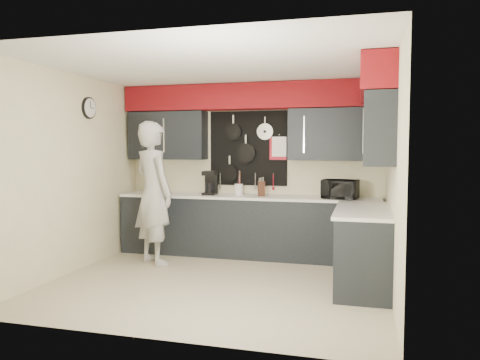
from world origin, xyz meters
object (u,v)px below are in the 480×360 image
(knife_block, at_px, (261,189))
(person, at_px, (153,193))
(utensil_crock, at_px, (239,189))
(coffee_maker, at_px, (210,182))
(microwave, at_px, (340,189))

(knife_block, distance_m, person, 1.58)
(knife_block, bearing_deg, utensil_crock, 150.34)
(utensil_crock, xyz_separation_m, coffee_maker, (-0.44, -0.04, 0.10))
(coffee_maker, bearing_deg, knife_block, -7.42)
(person, bearing_deg, knife_block, -117.48)
(utensil_crock, xyz_separation_m, person, (-1.02, -0.82, -0.00))
(microwave, bearing_deg, knife_block, -173.99)
(knife_block, relative_size, person, 0.11)
(knife_block, bearing_deg, microwave, -22.64)
(microwave, relative_size, knife_block, 2.20)
(utensil_crock, distance_m, person, 1.31)
(utensil_crock, bearing_deg, coffee_maker, -174.23)
(knife_block, relative_size, utensil_crock, 1.30)
(knife_block, xyz_separation_m, coffee_maker, (-0.80, 0.02, 0.08))
(microwave, distance_m, person, 2.62)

